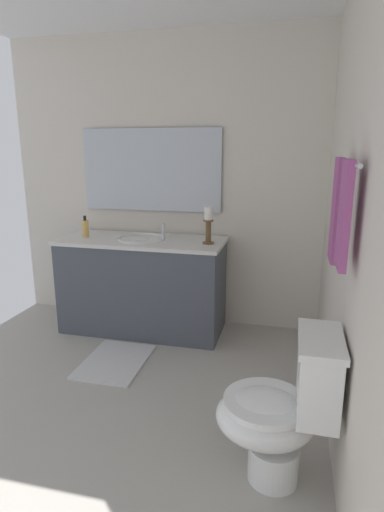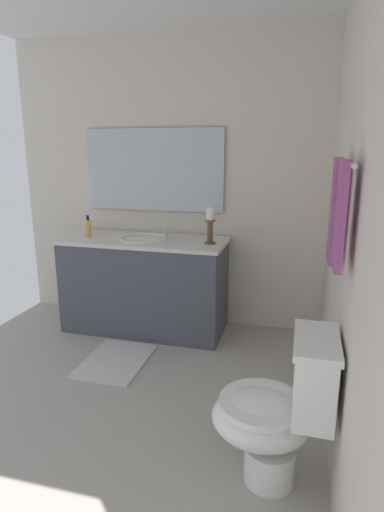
{
  "view_description": "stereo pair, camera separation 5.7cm",
  "coord_description": "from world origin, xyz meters",
  "px_view_note": "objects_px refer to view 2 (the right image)",
  "views": [
    {
      "loc": [
        1.96,
        1.1,
        1.52
      ],
      "look_at": [
        -0.57,
        0.49,
        0.85
      ],
      "focal_mm": 29.39,
      "sensor_mm": 36.0,
      "label": 1
    },
    {
      "loc": [
        1.95,
        1.16,
        1.52
      ],
      "look_at": [
        -0.57,
        0.49,
        0.85
      ],
      "focal_mm": 29.39,
      "sensor_mm": 36.0,
      "label": 2
    }
  ],
  "objects_px": {
    "vanity_cabinet": "(145,284)",
    "sink_basin": "(144,243)",
    "toilet": "(276,412)",
    "bath_mat": "(116,361)",
    "candle_holder_tall": "(210,224)",
    "towel_bar": "(346,163)",
    "mirror": "(154,170)",
    "towel_center": "(340,215)",
    "soap_bottle": "(88,228)",
    "towel_near_vanity": "(334,211)"
  },
  "relations": [
    {
      "from": "toilet",
      "to": "towel_bar",
      "type": "distance_m",
      "value": 1.14
    },
    {
      "from": "mirror",
      "to": "vanity_cabinet",
      "type": "bearing_deg",
      "value": -0.01
    },
    {
      "from": "bath_mat",
      "to": "vanity_cabinet",
      "type": "bearing_deg",
      "value": -180.0
    },
    {
      "from": "towel_bar",
      "to": "towel_center",
      "type": "height_order",
      "value": "towel_center"
    },
    {
      "from": "vanity_cabinet",
      "to": "towel_center",
      "type": "height_order",
      "value": "towel_center"
    },
    {
      "from": "towel_center",
      "to": "towel_bar",
      "type": "bearing_deg",
      "value": 174.07
    },
    {
      "from": "mirror",
      "to": "toilet",
      "type": "distance_m",
      "value": 2.35
    },
    {
      "from": "vanity_cabinet",
      "to": "candle_holder_tall",
      "type": "relative_size",
      "value": 4.78
    },
    {
      "from": "mirror",
      "to": "towel_near_vanity",
      "type": "height_order",
      "value": "mirror"
    },
    {
      "from": "mirror",
      "to": "soap_bottle",
      "type": "relative_size",
      "value": 6.82
    },
    {
      "from": "vanity_cabinet",
      "to": "sink_basin",
      "type": "height_order",
      "value": "sink_basin"
    },
    {
      "from": "vanity_cabinet",
      "to": "towel_center",
      "type": "relative_size",
      "value": 3.17
    },
    {
      "from": "toilet",
      "to": "candle_holder_tall",
      "type": "bearing_deg",
      "value": -156.28
    },
    {
      "from": "soap_bottle",
      "to": "toilet",
      "type": "height_order",
      "value": "soap_bottle"
    },
    {
      "from": "sink_basin",
      "to": "soap_bottle",
      "type": "xyz_separation_m",
      "value": [
        0.02,
        -0.49,
        0.11
      ]
    },
    {
      "from": "towel_near_vanity",
      "to": "towel_center",
      "type": "distance_m",
      "value": 0.35
    },
    {
      "from": "vanity_cabinet",
      "to": "towel_bar",
      "type": "distance_m",
      "value": 2.18
    },
    {
      "from": "candle_holder_tall",
      "to": "towel_bar",
      "type": "height_order",
      "value": "towel_bar"
    },
    {
      "from": "towel_bar",
      "to": "toilet",
      "type": "bearing_deg",
      "value": -45.36
    },
    {
      "from": "towel_center",
      "to": "soap_bottle",
      "type": "bearing_deg",
      "value": -126.53
    },
    {
      "from": "candle_holder_tall",
      "to": "soap_bottle",
      "type": "distance_m",
      "value": 1.07
    },
    {
      "from": "soap_bottle",
      "to": "towel_near_vanity",
      "type": "xyz_separation_m",
      "value": [
        1.06,
        1.9,
        0.36
      ]
    },
    {
      "from": "toilet",
      "to": "towel_center",
      "type": "bearing_deg",
      "value": 102.72
    },
    {
      "from": "vanity_cabinet",
      "to": "toilet",
      "type": "bearing_deg",
      "value": 39.2
    },
    {
      "from": "sink_basin",
      "to": "toilet",
      "type": "distance_m",
      "value": 1.95
    },
    {
      "from": "sink_basin",
      "to": "candle_holder_tall",
      "type": "height_order",
      "value": "candle_holder_tall"
    },
    {
      "from": "mirror",
      "to": "towel_center",
      "type": "distance_m",
      "value": 2.22
    },
    {
      "from": "toilet",
      "to": "bath_mat",
      "type": "relative_size",
      "value": 1.25
    },
    {
      "from": "candle_holder_tall",
      "to": "toilet",
      "type": "height_order",
      "value": "candle_holder_tall"
    },
    {
      "from": "mirror",
      "to": "towel_bar",
      "type": "height_order",
      "value": "mirror"
    },
    {
      "from": "toilet",
      "to": "towel_bar",
      "type": "height_order",
      "value": "towel_bar"
    },
    {
      "from": "toilet",
      "to": "towel_near_vanity",
      "type": "bearing_deg",
      "value": 152.53
    },
    {
      "from": "vanity_cabinet",
      "to": "toilet",
      "type": "relative_size",
      "value": 1.84
    },
    {
      "from": "sink_basin",
      "to": "towel_near_vanity",
      "type": "distance_m",
      "value": 1.84
    },
    {
      "from": "toilet",
      "to": "towel_near_vanity",
      "type": "xyz_separation_m",
      "value": [
        -0.39,
        0.2,
        0.87
      ]
    },
    {
      "from": "towel_center",
      "to": "mirror",
      "type": "bearing_deg",
      "value": -140.54
    },
    {
      "from": "candle_holder_tall",
      "to": "towel_center",
      "type": "bearing_deg",
      "value": 30.97
    },
    {
      "from": "vanity_cabinet",
      "to": "towel_near_vanity",
      "type": "xyz_separation_m",
      "value": [
        1.09,
        1.41,
        0.84
      ]
    },
    {
      "from": "soap_bottle",
      "to": "mirror",
      "type": "bearing_deg",
      "value": 121.7
    },
    {
      "from": "soap_bottle",
      "to": "toilet",
      "type": "relative_size",
      "value": 0.24
    },
    {
      "from": "sink_basin",
      "to": "towel_bar",
      "type": "bearing_deg",
      "value": 48.58
    },
    {
      "from": "towel_bar",
      "to": "bath_mat",
      "type": "bearing_deg",
      "value": -113.94
    },
    {
      "from": "towel_bar",
      "to": "sink_basin",
      "type": "bearing_deg",
      "value": -131.42
    },
    {
      "from": "towel_bar",
      "to": "bath_mat",
      "type": "height_order",
      "value": "towel_bar"
    },
    {
      "from": "bath_mat",
      "to": "soap_bottle",
      "type": "bearing_deg",
      "value": -140.73
    },
    {
      "from": "candle_holder_tall",
      "to": "sink_basin",
      "type": "bearing_deg",
      "value": -93.58
    },
    {
      "from": "vanity_cabinet",
      "to": "bath_mat",
      "type": "bearing_deg",
      "value": 0.0
    },
    {
      "from": "vanity_cabinet",
      "to": "sink_basin",
      "type": "relative_size",
      "value": 3.44
    },
    {
      "from": "sink_basin",
      "to": "mirror",
      "type": "bearing_deg",
      "value": -179.8
    },
    {
      "from": "vanity_cabinet",
      "to": "towel_near_vanity",
      "type": "bearing_deg",
      "value": 52.4
    }
  ]
}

